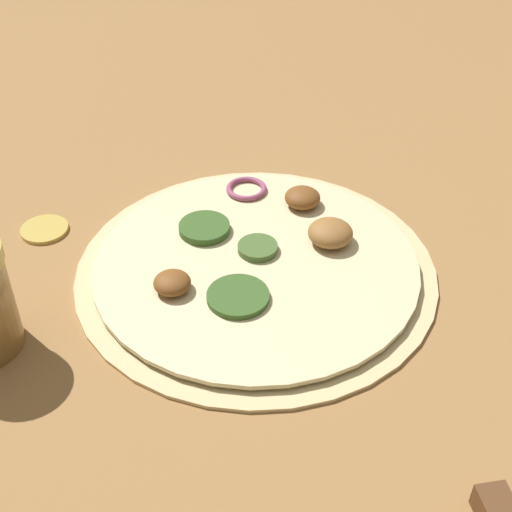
# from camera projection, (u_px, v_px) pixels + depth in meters

# --- Properties ---
(ground_plane) EXTENTS (3.00, 3.00, 0.00)m
(ground_plane) POSITION_uv_depth(u_px,v_px,m) (256.00, 271.00, 0.61)
(ground_plane) COLOR #9E703F
(pizza) EXTENTS (0.31, 0.31, 0.03)m
(pizza) POSITION_uv_depth(u_px,v_px,m) (257.00, 263.00, 0.61)
(pizza) COLOR beige
(pizza) RESTS_ON ground_plane
(loose_cap) EXTENTS (0.04, 0.04, 0.01)m
(loose_cap) POSITION_uv_depth(u_px,v_px,m) (44.00, 228.00, 0.65)
(loose_cap) COLOR gold
(loose_cap) RESTS_ON ground_plane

